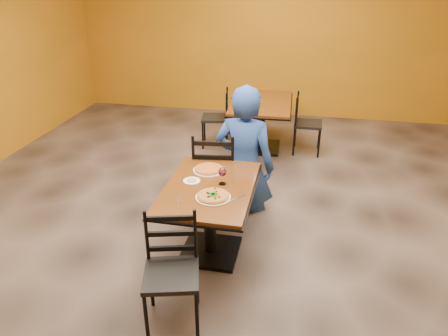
% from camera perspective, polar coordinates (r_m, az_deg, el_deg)
% --- Properties ---
extents(floor, '(7.00, 8.00, 0.01)m').
position_cam_1_polar(floor, '(4.69, -0.45, -7.72)').
color(floor, black).
rests_on(floor, ground).
extents(wall_back, '(7.00, 0.01, 3.00)m').
position_cam_1_polar(wall_back, '(7.95, 5.72, 17.73)').
color(wall_back, '#BA7114').
rests_on(wall_back, ground).
extents(table_main, '(0.83, 1.23, 0.75)m').
position_cam_1_polar(table_main, '(3.98, -1.95, -4.91)').
color(table_main, '#63310F').
rests_on(table_main, floor).
extents(table_second, '(0.95, 1.37, 0.75)m').
position_cam_1_polar(table_second, '(6.44, 5.00, 7.30)').
color(table_second, '#63310F').
rests_on(table_second, floor).
extents(chair_main_near, '(0.51, 0.51, 0.92)m').
position_cam_1_polar(chair_main_near, '(3.33, -7.12, -14.19)').
color(chair_main_near, black).
rests_on(chair_main_near, floor).
extents(chair_main_far, '(0.51, 0.51, 1.01)m').
position_cam_1_polar(chair_main_far, '(4.70, -1.22, -0.57)').
color(chair_main_far, black).
rests_on(chair_main_far, floor).
extents(chair_second_left, '(0.46, 0.46, 0.89)m').
position_cam_1_polar(chair_second_left, '(6.59, -1.22, 6.75)').
color(chair_second_left, black).
rests_on(chair_second_left, floor).
extents(chair_second_right, '(0.41, 0.41, 0.89)m').
position_cam_1_polar(chair_second_right, '(6.45, 11.27, 5.83)').
color(chair_second_right, black).
rests_on(chair_second_right, floor).
extents(diner, '(0.74, 0.53, 1.46)m').
position_cam_1_polar(diner, '(4.73, 2.81, 2.61)').
color(diner, '#1B4595').
rests_on(diner, floor).
extents(plate_main, '(0.31, 0.31, 0.01)m').
position_cam_1_polar(plate_main, '(3.70, -1.48, -3.96)').
color(plate_main, white).
rests_on(plate_main, table_main).
extents(pizza_main, '(0.28, 0.28, 0.02)m').
position_cam_1_polar(pizza_main, '(3.69, -1.48, -3.74)').
color(pizza_main, maroon).
rests_on(pizza_main, plate_main).
extents(plate_far, '(0.31, 0.31, 0.01)m').
position_cam_1_polar(plate_far, '(4.18, -2.08, -0.29)').
color(plate_far, white).
rests_on(plate_far, table_main).
extents(pizza_far, '(0.28, 0.28, 0.02)m').
position_cam_1_polar(pizza_far, '(4.17, -2.08, -0.09)').
color(pizza_far, '#BA7A23').
rests_on(pizza_far, plate_far).
extents(side_plate, '(0.16, 0.16, 0.01)m').
position_cam_1_polar(side_plate, '(3.98, -4.38, -1.75)').
color(side_plate, white).
rests_on(side_plate, table_main).
extents(dip, '(0.09, 0.09, 0.01)m').
position_cam_1_polar(dip, '(3.97, -4.38, -1.63)').
color(dip, tan).
rests_on(dip, side_plate).
extents(wine_glass, '(0.08, 0.08, 0.18)m').
position_cam_1_polar(wine_glass, '(3.88, -0.23, -0.99)').
color(wine_glass, white).
rests_on(wine_glass, table_main).
extents(fork, '(0.02, 0.19, 0.00)m').
position_cam_1_polar(fork, '(3.71, -6.08, -4.02)').
color(fork, silver).
rests_on(fork, table_main).
extents(knife, '(0.14, 0.18, 0.00)m').
position_cam_1_polar(knife, '(3.68, 1.64, -4.14)').
color(knife, silver).
rests_on(knife, table_main).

